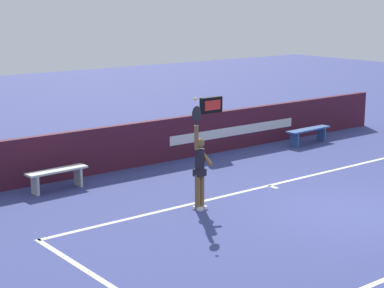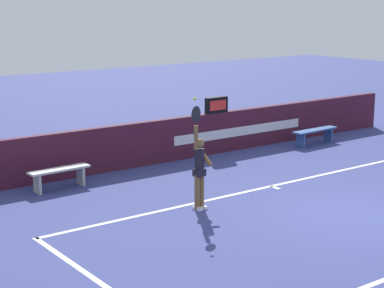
{
  "view_description": "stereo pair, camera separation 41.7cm",
  "coord_description": "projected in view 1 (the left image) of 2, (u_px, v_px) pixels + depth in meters",
  "views": [
    {
      "loc": [
        -11.29,
        -8.56,
        4.51
      ],
      "look_at": [
        -2.52,
        2.58,
        1.42
      ],
      "focal_mm": 62.22,
      "sensor_mm": 36.0,
      "label": 1
    },
    {
      "loc": [
        -10.95,
        -8.81,
        4.51
      ],
      "look_at": [
        -2.52,
        2.58,
        1.42
      ],
      "focal_mm": 62.22,
      "sensor_mm": 36.0,
      "label": 2
    }
  ],
  "objects": [
    {
      "name": "court_lines",
      "position": [
        353.0,
        211.0,
        14.45
      ],
      "size": [
        12.45,
        5.33,
        0.0
      ],
      "color": "white",
      "rests_on": "ground"
    },
    {
      "name": "courtside_bench_far",
      "position": [
        57.0,
        175.0,
        15.95
      ],
      "size": [
        1.55,
        0.43,
        0.52
      ],
      "color": "#B7B9B2",
      "rests_on": "ground"
    },
    {
      "name": "ground_plane",
      "position": [
        357.0,
        213.0,
        14.35
      ],
      "size": [
        60.0,
        60.0,
        0.0
      ],
      "primitive_type": "plane",
      "color": "#373F7E"
    },
    {
      "name": "courtside_bench_near",
      "position": [
        308.0,
        132.0,
        21.13
      ],
      "size": [
        1.8,
        0.47,
        0.49
      ],
      "color": "#355595",
      "rests_on": "ground"
    },
    {
      "name": "speed_display",
      "position": [
        211.0,
        105.0,
        19.65
      ],
      "size": [
        0.76,
        0.16,
        0.47
      ],
      "color": "black",
      "rests_on": "back_wall"
    },
    {
      "name": "back_wall",
      "position": [
        179.0,
        138.0,
        19.12
      ],
      "size": [
        16.8,
        0.21,
        1.22
      ],
      "color": "#431728",
      "rests_on": "ground"
    },
    {
      "name": "tennis_player",
      "position": [
        200.0,
        167.0,
        14.39
      ],
      "size": [
        0.44,
        0.43,
        2.3
      ],
      "color": "brown",
      "rests_on": "ground"
    },
    {
      "name": "tennis_ball",
      "position": [
        195.0,
        99.0,
        13.92
      ],
      "size": [
        0.07,
        0.07,
        0.07
      ],
      "color": "#D0E735"
    }
  ]
}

